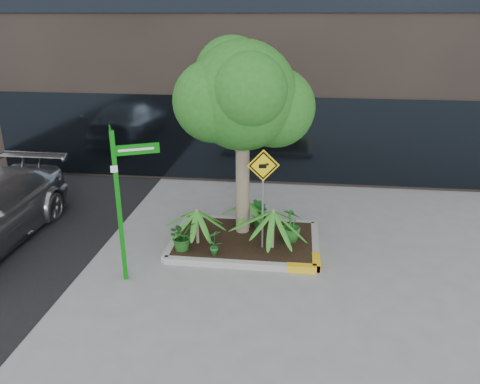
# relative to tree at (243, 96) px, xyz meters

# --- Properties ---
(ground) EXTENTS (80.00, 80.00, 0.00)m
(ground) POSITION_rel_tree_xyz_m (-0.09, -0.71, -3.33)
(ground) COLOR gray
(ground) RESTS_ON ground
(planter) EXTENTS (3.35, 2.36, 0.15)m
(planter) POSITION_rel_tree_xyz_m (0.14, -0.43, -3.23)
(planter) COLOR #9E9E99
(planter) RESTS_ON ground
(tree) EXTENTS (3.04, 2.69, 4.56)m
(tree) POSITION_rel_tree_xyz_m (0.00, 0.00, 0.00)
(tree) COLOR gray
(tree) RESTS_ON ground
(palm_front) EXTENTS (1.04, 1.04, 1.16)m
(palm_front) POSITION_rel_tree_xyz_m (0.76, -0.78, -2.31)
(palm_front) COLOR gray
(palm_front) RESTS_ON ground
(palm_left) EXTENTS (0.94, 0.94, 1.04)m
(palm_left) POSITION_rel_tree_xyz_m (-0.92, -0.77, -2.40)
(palm_left) COLOR gray
(palm_left) RESTS_ON ground
(palm_back) EXTENTS (0.80, 0.80, 0.88)m
(palm_back) POSITION_rel_tree_xyz_m (0.12, 0.15, -2.52)
(palm_back) COLOR gray
(palm_back) RESTS_ON ground
(shrub_a) EXTENTS (0.85, 0.85, 0.67)m
(shrub_a) POSITION_rel_tree_xyz_m (-1.18, -1.12, -2.84)
(shrub_a) COLOR #1B5518
(shrub_a) RESTS_ON planter
(shrub_b) EXTENTS (0.62, 0.62, 0.79)m
(shrub_b) POSITION_rel_tree_xyz_m (1.15, -0.40, -2.78)
(shrub_b) COLOR #236C20
(shrub_b) RESTS_ON planter
(shrub_c) EXTENTS (0.44, 0.44, 0.59)m
(shrub_c) POSITION_rel_tree_xyz_m (-0.45, -1.26, -2.88)
(shrub_c) COLOR #1E6321
(shrub_c) RESTS_ON planter
(shrub_d) EXTENTS (0.59, 0.59, 0.78)m
(shrub_d) POSITION_rel_tree_xyz_m (0.41, 0.19, -2.79)
(shrub_d) COLOR #1A5D1F
(shrub_d) RESTS_ON planter
(street_sign_post) EXTENTS (1.12, 0.84, 3.03)m
(street_sign_post) POSITION_rel_tree_xyz_m (-2.06, -2.13, -1.46)
(street_sign_post) COLOR #0B7A0F
(street_sign_post) RESTS_ON ground
(cattle_sign) EXTENTS (0.67, 0.18, 2.22)m
(cattle_sign) POSITION_rel_tree_xyz_m (0.53, -0.77, -1.67)
(cattle_sign) COLOR slate
(cattle_sign) RESTS_ON ground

